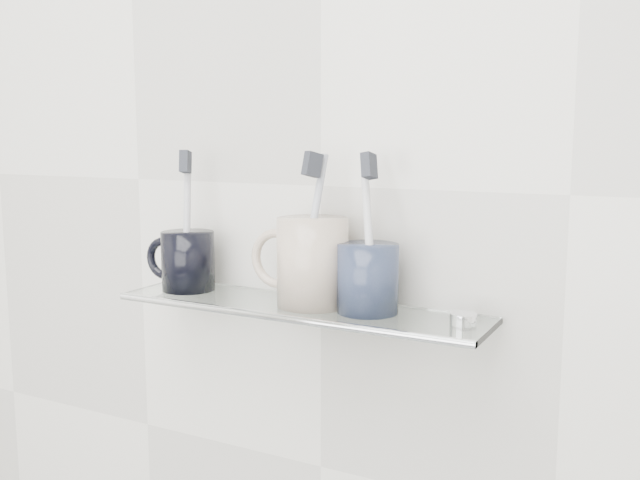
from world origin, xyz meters
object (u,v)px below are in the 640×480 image
Objects in this scene: mug_left at (188,261)px; mug_right at (368,278)px; mug_center at (313,262)px; shelf_glass at (299,308)px.

mug_right is at bearing -6.75° from mug_left.
mug_right is (0.08, 0.00, -0.01)m from mug_center.
mug_right reaches higher than mug_left.
mug_right is at bearing -2.83° from mug_center.
mug_center is 0.08m from mug_right.
mug_left is 0.73× the size of mug_center.
shelf_glass is 0.19m from mug_left.
mug_left is 0.28m from mug_right.
mug_left is at bearing 178.43° from shelf_glass.
mug_center is 1.33× the size of mug_right.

